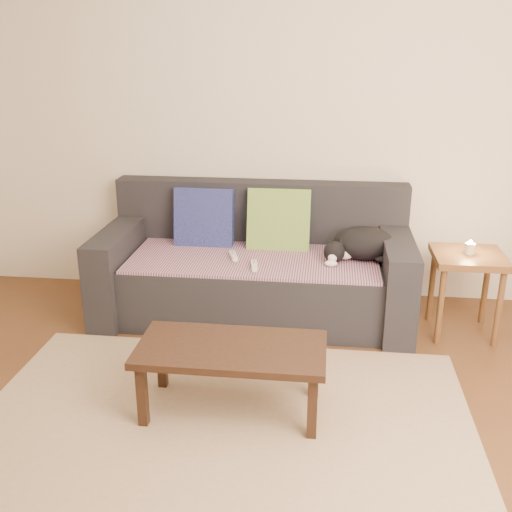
% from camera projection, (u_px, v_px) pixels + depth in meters
% --- Properties ---
extents(ground, '(4.50, 4.50, 0.00)m').
position_uv_depth(ground, '(214.00, 452.00, 2.79)').
color(ground, brown).
rests_on(ground, ground).
extents(back_wall, '(4.50, 0.04, 2.60)m').
position_uv_depth(back_wall, '(263.00, 118.00, 4.23)').
color(back_wall, beige).
rests_on(back_wall, ground).
extents(sofa, '(2.10, 0.94, 0.87)m').
position_uv_depth(sofa, '(255.00, 271.00, 4.16)').
color(sofa, '#232328').
rests_on(sofa, ground).
extents(throw_blanket, '(1.66, 0.74, 0.02)m').
position_uv_depth(throw_blanket, '(254.00, 259.00, 4.03)').
color(throw_blanket, '#3C2649').
rests_on(throw_blanket, sofa).
extents(cushion_navy, '(0.42, 0.18, 0.43)m').
position_uv_depth(cushion_navy, '(204.00, 218.00, 4.25)').
color(cushion_navy, '#171250').
rests_on(cushion_navy, throw_blanket).
extents(cushion_green, '(0.44, 0.21, 0.45)m').
position_uv_depth(cushion_green, '(279.00, 220.00, 4.19)').
color(cushion_green, '#0D5348').
rests_on(cushion_green, throw_blanket).
extents(cat, '(0.50, 0.37, 0.22)m').
position_uv_depth(cat, '(361.00, 244.00, 3.97)').
color(cat, black).
rests_on(cat, throw_blanket).
extents(wii_remote_a, '(0.08, 0.15, 0.03)m').
position_uv_depth(wii_remote_a, '(233.00, 256.00, 4.01)').
color(wii_remote_a, white).
rests_on(wii_remote_a, throw_blanket).
extents(wii_remote_b, '(0.06, 0.15, 0.03)m').
position_uv_depth(wii_remote_b, '(254.00, 266.00, 3.83)').
color(wii_remote_b, white).
rests_on(wii_remote_b, throw_blanket).
extents(side_table, '(0.44, 0.44, 0.55)m').
position_uv_depth(side_table, '(467.00, 268.00, 3.80)').
color(side_table, brown).
rests_on(side_table, ground).
extents(candle, '(0.06, 0.06, 0.09)m').
position_uv_depth(candle, '(470.00, 248.00, 3.76)').
color(candle, beige).
rests_on(candle, side_table).
extents(rug, '(2.50, 1.80, 0.01)m').
position_uv_depth(rug, '(220.00, 431.00, 2.93)').
color(rug, tan).
rests_on(rug, ground).
extents(coffee_table, '(0.94, 0.47, 0.38)m').
position_uv_depth(coffee_table, '(231.00, 355.00, 2.99)').
color(coffee_table, '#321C13').
rests_on(coffee_table, rug).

